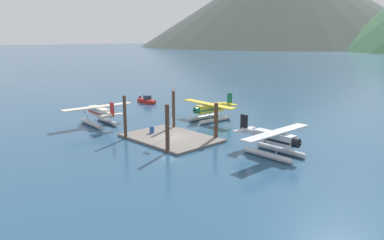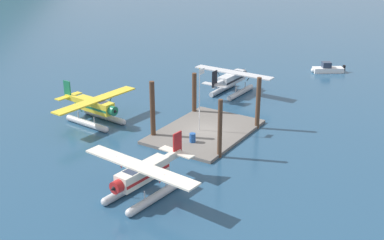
{
  "view_description": "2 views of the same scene",
  "coord_description": "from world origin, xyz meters",
  "px_view_note": "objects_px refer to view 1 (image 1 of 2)",
  "views": [
    {
      "loc": [
        33.97,
        -29.2,
        12.44
      ],
      "look_at": [
        1.43,
        2.33,
        2.3
      ],
      "focal_mm": 34.76,
      "sensor_mm": 36.0,
      "label": 1
    },
    {
      "loc": [
        -38.7,
        -22.85,
        19.05
      ],
      "look_at": [
        -1.53,
        0.56,
        1.78
      ],
      "focal_mm": 45.58,
      "sensor_mm": 36.0,
      "label": 2
    }
  ],
  "objects_px": {
    "seaplane_yellow_bow_left": "(210,110)",
    "flagpole": "(172,105)",
    "fuel_drum": "(152,130)",
    "seaplane_cream_port_aft": "(99,114)",
    "boat_red_open_west": "(147,100)",
    "seaplane_silver_stbd_fwd": "(274,141)"
  },
  "relations": [
    {
      "from": "seaplane_yellow_bow_left",
      "to": "flagpole",
      "type": "bearing_deg",
      "value": -71.29
    },
    {
      "from": "flagpole",
      "to": "fuel_drum",
      "type": "bearing_deg",
      "value": -161.44
    },
    {
      "from": "seaplane_cream_port_aft",
      "to": "boat_red_open_west",
      "type": "bearing_deg",
      "value": 121.4
    },
    {
      "from": "seaplane_cream_port_aft",
      "to": "boat_red_open_west",
      "type": "height_order",
      "value": "seaplane_cream_port_aft"
    },
    {
      "from": "seaplane_yellow_bow_left",
      "to": "seaplane_silver_stbd_fwd",
      "type": "xyz_separation_m",
      "value": [
        16.43,
        -7.46,
        0.0
      ]
    },
    {
      "from": "fuel_drum",
      "to": "seaplane_silver_stbd_fwd",
      "type": "relative_size",
      "value": 0.08
    },
    {
      "from": "fuel_drum",
      "to": "seaplane_silver_stbd_fwd",
      "type": "xyz_separation_m",
      "value": [
        15.78,
        4.17,
        0.84
      ]
    },
    {
      "from": "fuel_drum",
      "to": "boat_red_open_west",
      "type": "distance_m",
      "value": 24.4
    },
    {
      "from": "flagpole",
      "to": "fuel_drum",
      "type": "relative_size",
      "value": 7.29
    },
    {
      "from": "fuel_drum",
      "to": "boat_red_open_west",
      "type": "bearing_deg",
      "value": 144.2
    },
    {
      "from": "flagpole",
      "to": "seaplane_silver_stbd_fwd",
      "type": "distance_m",
      "value": 13.48
    },
    {
      "from": "seaplane_yellow_bow_left",
      "to": "seaplane_cream_port_aft",
      "type": "distance_m",
      "value": 16.36
    },
    {
      "from": "seaplane_yellow_bow_left",
      "to": "boat_red_open_west",
      "type": "relative_size",
      "value": 2.14
    },
    {
      "from": "fuel_drum",
      "to": "seaplane_cream_port_aft",
      "type": "bearing_deg",
      "value": -169.71
    },
    {
      "from": "flagpole",
      "to": "boat_red_open_west",
      "type": "relative_size",
      "value": 1.31
    },
    {
      "from": "fuel_drum",
      "to": "seaplane_cream_port_aft",
      "type": "distance_m",
      "value": 10.17
    },
    {
      "from": "flagpole",
      "to": "seaplane_yellow_bow_left",
      "type": "xyz_separation_m",
      "value": [
        -3.6,
        10.64,
        -2.69
      ]
    },
    {
      "from": "seaplane_silver_stbd_fwd",
      "to": "fuel_drum",
      "type": "bearing_deg",
      "value": -165.19
    },
    {
      "from": "fuel_drum",
      "to": "seaplane_cream_port_aft",
      "type": "xyz_separation_m",
      "value": [
        -9.97,
        -1.81,
        0.84
      ]
    },
    {
      "from": "fuel_drum",
      "to": "seaplane_cream_port_aft",
      "type": "relative_size",
      "value": 0.08
    },
    {
      "from": "flagpole",
      "to": "seaplane_yellow_bow_left",
      "type": "height_order",
      "value": "flagpole"
    },
    {
      "from": "fuel_drum",
      "to": "seaplane_silver_stbd_fwd",
      "type": "distance_m",
      "value": 16.34
    }
  ]
}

